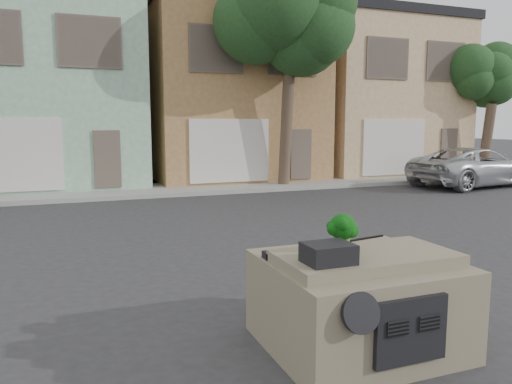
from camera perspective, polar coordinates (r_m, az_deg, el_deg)
ground_plane at (r=8.54m, az=0.32°, el=-9.16°), size 120.00×120.00×0.00m
sidewalk at (r=18.50m, az=-11.72°, el=0.20°), size 40.00×3.00×0.15m
townhouse_mint at (r=22.13m, az=-22.91°, el=10.60°), size 7.20×8.20×7.55m
townhouse_tan at (r=23.20m, az=-3.72°, el=11.04°), size 7.20×8.20×7.55m
townhouse_beige at (r=26.45m, az=12.24°, el=10.50°), size 7.20×8.20×7.55m
silver_pickup at (r=21.70m, az=23.58°, el=0.62°), size 5.81×3.23×1.54m
tree_near at (r=19.22m, az=3.54°, el=13.11°), size 4.40×4.00×8.50m
tree_far at (r=25.03m, az=25.03°, el=8.32°), size 3.20×3.00×6.00m
car_dashboard at (r=5.82m, az=11.49°, el=-11.80°), size 2.00×1.80×1.12m
instrument_hump at (r=5.05m, az=8.27°, el=-6.95°), size 0.48×0.38×0.20m
wiper_arm at (r=6.11m, az=11.93°, el=-5.27°), size 0.69×0.15×0.02m
broccoli at (r=5.50m, az=9.86°, el=-4.54°), size 0.46×0.46×0.42m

